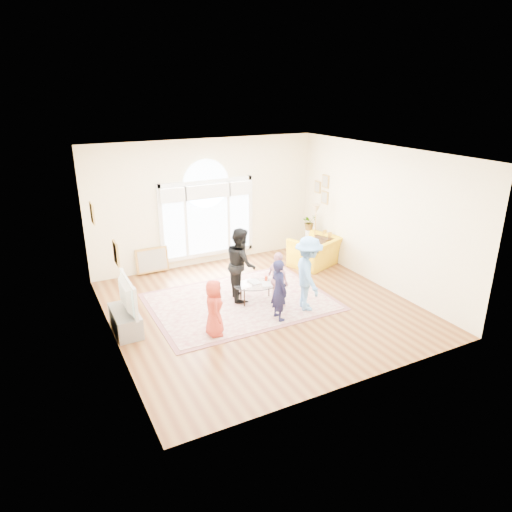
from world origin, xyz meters
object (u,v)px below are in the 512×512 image
area_rug (241,301)px  coffee_table (257,285)px  tv_console (126,321)px  armchair (315,252)px  television (123,295)px

area_rug → coffee_table: size_ratio=3.23×
area_rug → tv_console: 2.48m
area_rug → armchair: (2.63, 1.07, 0.37)m
tv_console → coffee_table: 2.79m
television → armchair: television is taller
television → coffee_table: bearing=-0.6°
tv_console → television: 0.53m
coffee_table → armchair: bearing=41.4°
area_rug → television: television is taller
area_rug → tv_console: size_ratio=3.60×
coffee_table → armchair: (2.31, 1.23, -0.02)m
tv_console → coffee_table: size_ratio=0.90×
area_rug → television: (-2.46, -0.12, 0.73)m
tv_console → area_rug: bearing=2.9°
television → coffee_table: television is taller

